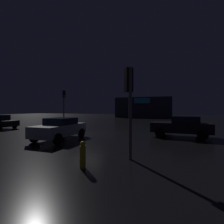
% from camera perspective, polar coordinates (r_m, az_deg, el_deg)
% --- Properties ---
extents(ground_plane, '(120.00, 120.00, 0.00)m').
position_cam_1_polar(ground_plane, '(14.78, -8.22, -7.33)').
color(ground_plane, black).
extents(store_building, '(14.40, 6.51, 5.27)m').
position_cam_1_polar(store_building, '(46.01, 10.76, 1.53)').
color(store_building, '#33383D').
rests_on(store_building, ground).
extents(traffic_signal_main, '(0.41, 0.43, 3.88)m').
position_cam_1_polar(traffic_signal_main, '(7.20, 5.85, 6.31)').
color(traffic_signal_main, '#595B60').
rests_on(traffic_signal_main, ground).
extents(traffic_signal_opposite, '(0.43, 0.41, 4.54)m').
position_cam_1_polar(traffic_signal_opposite, '(22.40, -16.06, 3.52)').
color(traffic_signal_opposite, '#595B60').
rests_on(traffic_signal_opposite, ground).
extents(car_near, '(2.11, 4.22, 1.52)m').
position_cam_1_polar(car_near, '(12.25, -17.27, -5.33)').
color(car_near, '#B7B7BF').
rests_on(car_near, ground).
extents(car_far, '(4.43, 2.28, 1.60)m').
position_cam_1_polar(car_far, '(13.96, 22.55, -4.43)').
color(car_far, black).
rests_on(car_far, ground).
extents(fire_hydrant, '(0.22, 0.22, 0.97)m').
position_cam_1_polar(fire_hydrant, '(6.30, -9.95, -14.15)').
color(fire_hydrant, gold).
rests_on(fire_hydrant, ground).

